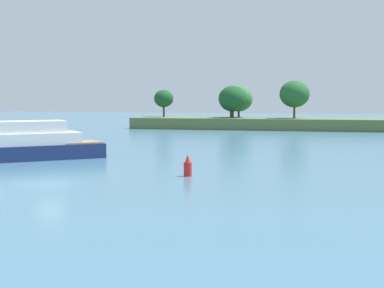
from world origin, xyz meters
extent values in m
plane|color=teal|center=(0.00, 0.00, 0.00)|extent=(400.00, 400.00, 0.00)
cube|color=#566B3D|center=(16.48, 81.47, 1.17)|extent=(74.32, 12.29, 2.34)
cylinder|color=#513823|center=(-15.27, 82.84, 3.52)|extent=(0.44, 0.44, 2.36)
ellipsoid|color=#194C23|center=(-15.27, 82.84, 6.43)|extent=(4.32, 4.32, 3.89)
cylinder|color=#513823|center=(0.32, 80.31, 3.20)|extent=(0.44, 0.44, 1.71)
ellipsoid|color=#194C23|center=(0.32, 80.31, 5.99)|extent=(4.86, 4.86, 4.37)
cylinder|color=#513823|center=(0.66, 80.67, 3.16)|extent=(0.44, 0.44, 1.64)
ellipsoid|color=#194C23|center=(0.66, 80.67, 6.42)|extent=(6.09, 6.09, 5.48)
cylinder|color=#513823|center=(1.37, 84.11, 3.13)|extent=(0.44, 0.44, 1.59)
ellipsoid|color=#2D6B33|center=(1.37, 84.11, 6.33)|extent=(6.01, 6.01, 5.41)
cylinder|color=#513823|center=(13.52, 81.32, 3.62)|extent=(0.44, 0.44, 2.55)
ellipsoid|color=#235B28|center=(13.52, 81.32, 7.39)|extent=(6.23, 6.23, 5.60)
cube|color=#937551|center=(-6.27, 19.19, 1.70)|extent=(5.90, 5.88, 0.16)
cylinder|color=red|center=(9.52, 6.73, 0.60)|extent=(0.70, 0.70, 1.20)
cone|color=red|center=(9.52, 6.73, 1.55)|extent=(0.49, 0.49, 0.70)
cylinder|color=green|center=(-27.88, 39.01, 0.60)|extent=(0.70, 0.70, 1.20)
cone|color=green|center=(-27.88, 39.01, 1.55)|extent=(0.49, 0.49, 0.70)
camera|label=1|loc=(21.74, -41.45, 6.85)|focal=54.45mm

